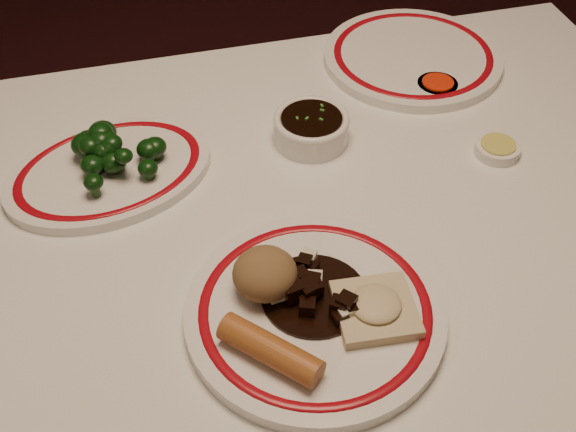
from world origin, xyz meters
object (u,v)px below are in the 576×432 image
(dining_table, at_px, (308,274))
(broccoli_plate, at_px, (109,171))
(spring_roll, at_px, (270,350))
(stirfry_heap, at_px, (314,292))
(soy_bowl, at_px, (311,129))
(rice_mound, at_px, (265,274))
(broccoli_pile, at_px, (107,149))
(main_plate, at_px, (315,312))
(fried_wonton, at_px, (376,308))

(dining_table, bearing_deg, broccoli_plate, 145.10)
(spring_roll, xyz_separation_m, stirfry_heap, (0.07, 0.07, -0.01))
(dining_table, bearing_deg, soy_bowl, 73.31)
(stirfry_heap, relative_size, soy_bowl, 1.14)
(stirfry_heap, xyz_separation_m, broccoli_plate, (-0.21, 0.29, -0.02))
(rice_mound, xyz_separation_m, broccoli_pile, (-0.16, 0.28, -0.00))
(stirfry_heap, bearing_deg, broccoli_pile, 124.09)
(main_plate, height_order, rice_mound, rice_mound)
(rice_mound, bearing_deg, soy_bowl, 63.70)
(broccoli_plate, bearing_deg, main_plate, -56.28)
(spring_roll, distance_m, broccoli_pile, 0.40)
(rice_mound, xyz_separation_m, spring_roll, (-0.02, -0.09, -0.01))
(fried_wonton, xyz_separation_m, broccoli_plate, (-0.27, 0.33, -0.02))
(dining_table, relative_size, broccoli_plate, 3.57)
(rice_mound, bearing_deg, spring_roll, -100.29)
(spring_roll, relative_size, broccoli_pile, 0.91)
(stirfry_heap, bearing_deg, spring_roll, -135.02)
(stirfry_heap, xyz_separation_m, broccoli_pile, (-0.21, 0.30, 0.01))
(main_plate, xyz_separation_m, stirfry_heap, (0.00, 0.01, 0.02))
(main_plate, bearing_deg, stirfry_heap, 81.57)
(main_plate, height_order, stirfry_heap, stirfry_heap)
(fried_wonton, bearing_deg, dining_table, 99.80)
(dining_table, height_order, stirfry_heap, stirfry_heap)
(spring_roll, distance_m, fried_wonton, 0.13)
(dining_table, xyz_separation_m, stirfry_heap, (-0.03, -0.13, 0.12))
(fried_wonton, height_order, stirfry_heap, stirfry_heap)
(rice_mound, height_order, soy_bowl, rice_mound)
(stirfry_heap, bearing_deg, main_plate, -98.43)
(dining_table, distance_m, rice_mound, 0.19)
(dining_table, bearing_deg, broccoli_pile, 143.27)
(spring_roll, bearing_deg, soy_bowl, 25.21)
(broccoli_plate, height_order, broccoli_pile, broccoli_pile)
(main_plate, distance_m, broccoli_plate, 0.37)
(rice_mound, distance_m, fried_wonton, 0.13)
(stirfry_heap, relative_size, broccoli_plate, 0.37)
(main_plate, bearing_deg, fried_wonton, -20.98)
(main_plate, height_order, broccoli_pile, broccoli_pile)
(main_plate, distance_m, rice_mound, 0.07)
(rice_mound, distance_m, spring_roll, 0.10)
(dining_table, distance_m, stirfry_heap, 0.18)
(main_plate, bearing_deg, rice_mound, 138.66)
(dining_table, xyz_separation_m, main_plate, (-0.03, -0.14, 0.10))
(rice_mound, bearing_deg, dining_table, 50.19)
(dining_table, height_order, broccoli_plate, broccoli_plate)
(spring_roll, relative_size, stirfry_heap, 0.96)
(broccoli_pile, distance_m, soy_bowl, 0.29)
(dining_table, relative_size, stirfry_heap, 9.75)
(fried_wonton, height_order, broccoli_pile, broccoli_pile)
(soy_bowl, bearing_deg, spring_roll, -112.45)
(main_plate, height_order, soy_bowl, soy_bowl)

